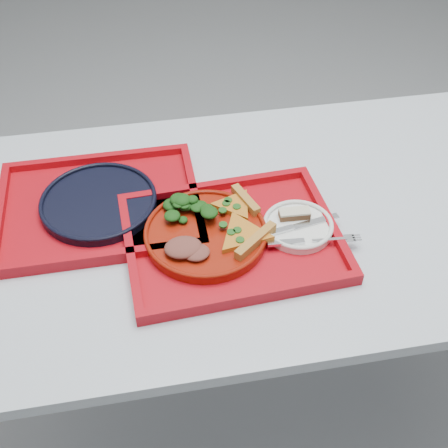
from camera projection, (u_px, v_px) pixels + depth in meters
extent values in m
plane|color=gray|center=(273.00, 378.00, 1.81)|extent=(10.00, 10.00, 0.00)
cube|color=#B5BDCB|center=(292.00, 212.00, 1.29)|extent=(1.60, 0.80, 0.03)
cylinder|color=gray|center=(23.00, 259.00, 1.69)|extent=(0.05, 0.05, 0.72)
cube|color=#AA0813|center=(232.00, 240.00, 1.20)|extent=(0.47, 0.37, 0.01)
cube|color=#AA0813|center=(100.00, 208.00, 1.27)|extent=(0.45, 0.35, 0.01)
cylinder|color=maroon|center=(206.00, 235.00, 1.19)|extent=(0.26, 0.26, 0.02)
cylinder|color=white|center=(298.00, 227.00, 1.21)|extent=(0.15, 0.15, 0.01)
cylinder|color=black|center=(99.00, 203.00, 1.26)|extent=(0.26, 0.26, 0.02)
ellipsoid|color=black|center=(189.00, 207.00, 1.21)|extent=(0.09, 0.08, 0.04)
ellipsoid|color=brown|center=(183.00, 247.00, 1.14)|extent=(0.08, 0.06, 0.02)
cube|color=#52311B|center=(294.00, 214.00, 1.22)|extent=(0.07, 0.03, 0.01)
cube|color=beige|center=(295.00, 211.00, 1.21)|extent=(0.07, 0.03, 0.00)
cube|color=silver|center=(300.00, 225.00, 1.20)|extent=(0.18, 0.05, 0.01)
cube|color=silver|center=(311.00, 241.00, 1.17)|extent=(0.19, 0.04, 0.01)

